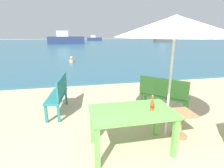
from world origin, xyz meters
TOP-DOWN VIEW (x-y plane):
  - sea_water at (0.00, 30.00)m, footprint 120.00×50.00m
  - picnic_table_green at (-0.20, 0.87)m, footprint 1.40×0.80m
  - beer_bottle_amber at (0.12, 0.80)m, footprint 0.07×0.07m
  - patio_umbrella at (0.61, 1.14)m, footprint 2.10×2.10m
  - side_table_wood at (0.87, 1.05)m, footprint 0.44×0.44m
  - bench_teal_center at (-1.55, 2.72)m, footprint 0.49×1.23m
  - bench_green_left at (1.03, 2.09)m, footprint 1.11×1.09m
  - swimmer_person at (-1.34, 10.37)m, footprint 0.34×0.34m
  - boat_fishing_trawler at (-2.56, 30.93)m, footprint 6.22×1.70m
  - boat_tanker at (3.79, 43.43)m, footprint 3.65×1.00m
  - boat_sailboat at (17.98, 34.21)m, footprint 4.57×1.25m

SIDE VIEW (x-z plane):
  - sea_water at x=0.00m, z-range 0.00..0.08m
  - swimmer_person at x=-1.34m, z-range 0.03..0.44m
  - side_table_wood at x=0.87m, z-range 0.08..0.62m
  - bench_teal_center at x=-1.55m, z-range 0.07..1.02m
  - bench_green_left at x=1.03m, z-range 0.07..1.02m
  - boat_tanker at x=3.79m, z-range -0.11..1.22m
  - picnic_table_green at x=-0.20m, z-range 0.27..1.03m
  - boat_sailboat at x=17.98m, z-range -0.15..1.51m
  - beer_bottle_amber at x=0.12m, z-range 0.72..0.99m
  - boat_fishing_trawler at x=-2.56m, z-range -0.24..2.02m
  - patio_umbrella at x=0.61m, z-range 0.97..3.27m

